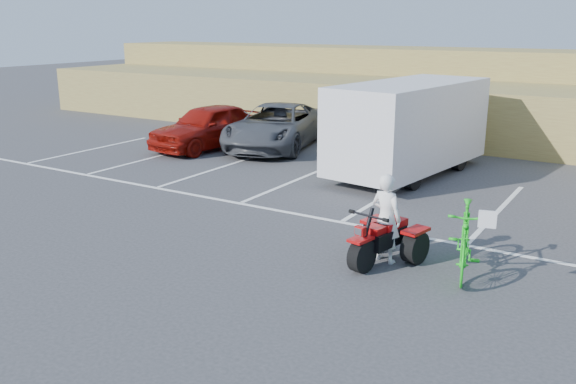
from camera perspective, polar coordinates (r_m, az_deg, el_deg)
The scene contains 11 objects.
ground at distance 11.24m, azimuth -0.61°, elevation -6.13°, with size 100.00×100.00×0.00m, color #353538.
parking_stripes at distance 14.35m, azimuth 11.08°, elevation -1.57°, with size 28.00×5.16×0.01m.
grass_embankment at distance 25.09m, azimuth 18.86°, elevation 8.46°, with size 40.00×8.50×3.10m.
red_trike_atv at distance 11.11m, azimuth 8.55°, elevation -6.59°, with size 1.18×1.57×1.02m, color #A1090A, non-canonical shape.
rider at distance 10.95m, azimuth 9.16°, elevation -2.43°, with size 0.59×0.39×1.62m, color white.
green_dirt_bike at distance 10.78m, azimuth 16.21°, elevation -4.28°, with size 0.58×2.04×1.23m, color #14BF19.
grey_pickup at distance 20.98m, azimuth -1.13°, elevation 6.18°, with size 2.47×5.35×1.49m, color #404247.
red_car at distance 21.08m, azimuth -7.46°, elevation 6.12°, with size 1.78×4.42×1.51m, color maroon.
cargo_trailer at distance 17.39m, azimuth 11.27°, elevation 6.13°, with size 2.96×5.80×2.59m.
quad_atv_blue at distance 19.23m, azimuth 4.93°, elevation 3.00°, with size 1.05×1.41×0.92m, color navy, non-canonical shape.
quad_atv_green at distance 17.75m, azimuth 6.04°, elevation 1.92°, with size 1.02×1.36×0.89m, color #195914, non-canonical shape.
Camera 1 is at (5.60, -8.82, 4.15)m, focal length 38.00 mm.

